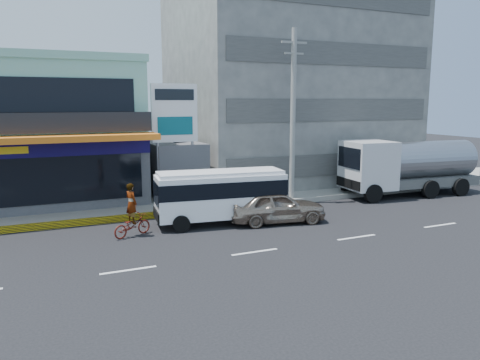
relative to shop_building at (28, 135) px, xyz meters
name	(u,v)px	position (x,y,z in m)	size (l,w,h in m)	color
ground	(255,252)	(8.00, -13.95, -4.00)	(120.00, 120.00, 0.00)	black
sidewalk	(260,195)	(13.00, -4.45, -3.85)	(70.00, 5.00, 0.30)	gray
shop_building	(28,135)	(0.00, 0.00, 0.00)	(12.40, 11.70, 8.00)	#444549
concrete_building	(288,87)	(18.00, 1.05, 3.00)	(16.00, 12.00, 14.00)	gray
gap_structure	(171,169)	(8.00, -1.95, -2.25)	(3.00, 6.00, 3.50)	#444549
satellite_dish	(175,141)	(8.00, -2.95, -0.42)	(1.50, 1.50, 0.15)	slate
billboard	(175,120)	(7.50, -4.75, 0.93)	(2.60, 0.18, 6.90)	gray
utility_pole_near	(293,115)	(14.00, -6.55, 1.15)	(1.60, 0.30, 10.00)	#999993
minibus	(221,192)	(8.40, -9.29, -2.44)	(6.45, 2.80, 2.62)	white
sedan	(276,206)	(11.00, -10.21, -3.18)	(1.93, 4.80, 1.64)	gray
tanker_truck	(405,166)	(21.71, -7.54, -2.10)	(9.18, 3.58, 3.54)	silver
motorcycle_rider	(132,219)	(4.00, -9.70, -3.21)	(1.97, 1.36, 2.40)	#50120B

